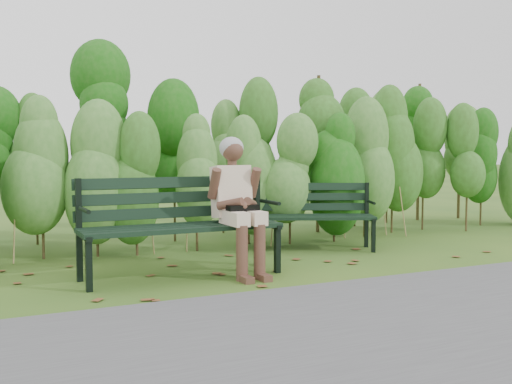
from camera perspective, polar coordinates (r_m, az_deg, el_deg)
name	(u,v)px	position (r m, az deg, el deg)	size (l,w,h in m)	color
ground	(271,267)	(6.20, 1.42, -7.14)	(80.00, 80.00, 0.00)	#31561C
footpath	(416,321)	(4.41, 14.95, -11.77)	(60.00, 2.50, 0.01)	#474749
hedge_band	(205,146)	(7.78, -4.88, 4.42)	(11.04, 1.67, 2.42)	#47381E
leaf_litter	(298,266)	(6.23, 4.00, -7.05)	(5.91, 2.24, 0.01)	brown
bench_left	(178,217)	(5.76, -7.43, -2.42)	(1.89, 0.63, 0.94)	black
bench_right	(306,210)	(7.27, 4.77, -1.74)	(1.68, 1.12, 0.80)	black
seated_woman	(237,196)	(5.75, -1.81, -0.40)	(0.51, 0.75, 1.33)	beige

